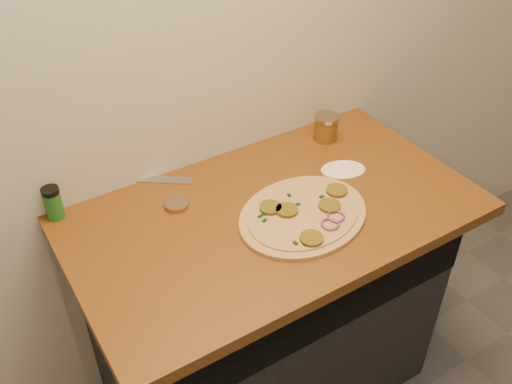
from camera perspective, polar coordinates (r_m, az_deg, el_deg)
cabinet at (r=2.02m, az=1.00°, el=-11.52°), size 1.10×0.60×0.86m
countertop at (r=1.69m, az=1.71°, el=-2.17°), size 1.20×0.70×0.04m
pizza at (r=1.64m, az=4.80°, el=-2.25°), size 0.48×0.48×0.03m
chefs_knife at (r=1.82m, az=-11.48°, el=1.38°), size 0.24×0.19×0.02m
mason_jar_lid at (r=1.69m, az=-7.94°, el=-1.23°), size 0.10×0.10×0.02m
salsa_jar at (r=1.97m, az=7.00°, el=6.44°), size 0.08×0.08×0.09m
spice_shaker at (r=1.71m, az=-19.62°, el=-1.02°), size 0.05×0.05×0.10m
flour_spill at (r=1.85m, az=8.70°, el=2.25°), size 0.19×0.19×0.00m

